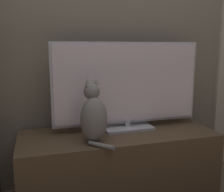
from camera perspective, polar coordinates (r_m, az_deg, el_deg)
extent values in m
cube|color=#756B5B|center=(2.10, -1.16, 16.41)|extent=(4.80, 0.05, 2.60)
cube|color=brown|center=(1.99, 1.37, -14.59)|extent=(1.39, 0.52, 0.48)
cube|color=#B7B7BC|center=(1.99, 3.35, -6.78)|extent=(0.36, 0.22, 0.02)
cylinder|color=#B7B7BC|center=(1.98, 3.36, -5.91)|extent=(0.04, 0.04, 0.04)
cube|color=#B7B7BC|center=(1.93, 3.38, 2.80)|extent=(1.11, 0.02, 0.60)
cube|color=silver|center=(1.91, 3.52, 2.74)|extent=(1.07, 0.01, 0.56)
ellipsoid|color=gray|center=(1.68, -3.96, -5.15)|extent=(0.20, 0.19, 0.30)
ellipsoid|color=black|center=(1.74, -4.68, -5.15)|extent=(0.11, 0.07, 0.16)
sphere|color=gray|center=(1.67, -4.44, 0.99)|extent=(0.12, 0.12, 0.10)
cone|color=gray|center=(1.65, -5.40, 3.02)|extent=(0.04, 0.04, 0.04)
cone|color=gray|center=(1.67, -3.56, 3.15)|extent=(0.04, 0.04, 0.04)
cylinder|color=gray|center=(1.63, -2.32, -10.70)|extent=(0.14, 0.15, 0.03)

